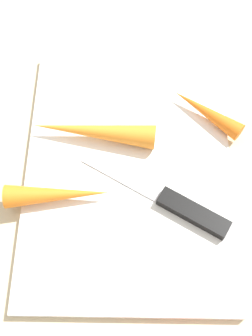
{
  "coord_description": "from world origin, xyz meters",
  "views": [
    {
      "loc": [
        0.24,
        0.0,
        0.5
      ],
      "look_at": [
        0.0,
        0.0,
        0.01
      ],
      "focal_mm": 45.54,
      "sensor_mm": 36.0,
      "label": 1
    }
  ],
  "objects_px": {
    "carrot_longest": "(91,131)",
    "carrot_medium": "(55,195)",
    "knife": "(181,208)",
    "cutting_board": "(126,170)",
    "carrot_shortest": "(204,112)"
  },
  "relations": [
    {
      "from": "carrot_longest",
      "to": "carrot_medium",
      "type": "bearing_deg",
      "value": 71.94
    },
    {
      "from": "carrot_medium",
      "to": "carrot_longest",
      "type": "xyz_separation_m",
      "value": [
        -0.09,
        0.04,
        0.0
      ]
    },
    {
      "from": "knife",
      "to": "carrot_longest",
      "type": "distance_m",
      "value": 0.15
    },
    {
      "from": "cutting_board",
      "to": "carrot_medium",
      "type": "bearing_deg",
      "value": -62.83
    },
    {
      "from": "carrot_medium",
      "to": "carrot_longest",
      "type": "bearing_deg",
      "value": 62.94
    },
    {
      "from": "carrot_medium",
      "to": "carrot_shortest",
      "type": "distance_m",
      "value": 0.22
    },
    {
      "from": "carrot_medium",
      "to": "carrot_shortest",
      "type": "xyz_separation_m",
      "value": [
        -0.12,
        0.19,
        -0.0
      ]
    },
    {
      "from": "carrot_medium",
      "to": "carrot_shortest",
      "type": "height_order",
      "value": "carrot_medium"
    },
    {
      "from": "knife",
      "to": "carrot_shortest",
      "type": "xyz_separation_m",
      "value": [
        -0.13,
        0.04,
        0.01
      ]
    },
    {
      "from": "cutting_board",
      "to": "knife",
      "type": "height_order",
      "value": "knife"
    },
    {
      "from": "cutting_board",
      "to": "carrot_medium",
      "type": "distance_m",
      "value": 0.1
    },
    {
      "from": "knife",
      "to": "carrot_medium",
      "type": "relative_size",
      "value": 1.47
    },
    {
      "from": "knife",
      "to": "carrot_longest",
      "type": "relative_size",
      "value": 1.15
    },
    {
      "from": "cutting_board",
      "to": "knife",
      "type": "xyz_separation_m",
      "value": [
        0.05,
        0.07,
        0.01
      ]
    },
    {
      "from": "cutting_board",
      "to": "carrot_longest",
      "type": "relative_size",
      "value": 2.26
    }
  ]
}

